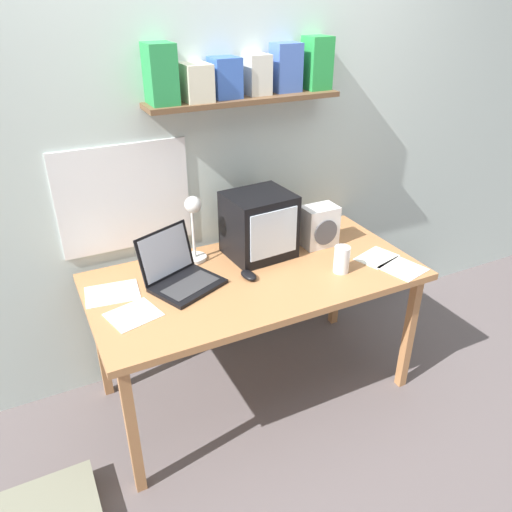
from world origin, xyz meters
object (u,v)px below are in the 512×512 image
object	(u,v)px
loose_paper_near_monitor	(403,269)
space_heater	(319,226)
juice_glass	(342,261)
crt_monitor	(259,225)
laptop	(178,271)
printed_handout	(134,315)
corner_desk	(256,284)
computer_mouse	(249,275)
open_notebook	(377,257)
loose_paper_near_laptop	(112,293)
desk_lamp	(194,222)

from	to	relation	value
loose_paper_near_monitor	space_heater	bearing A→B (deg)	119.19
loose_paper_near_monitor	juice_glass	bearing A→B (deg)	157.76
crt_monitor	juice_glass	xyz separation A→B (m)	(0.28, -0.35, -0.11)
laptop	space_heater	xyz separation A→B (m)	(0.81, 0.04, 0.05)
juice_glass	space_heater	bearing A→B (deg)	78.61
juice_glass	printed_handout	xyz separation A→B (m)	(-1.01, 0.09, -0.06)
loose_paper_near_monitor	corner_desk	bearing A→B (deg)	157.28
computer_mouse	loose_paper_near_monitor	xyz separation A→B (m)	(0.73, -0.26, -0.01)
crt_monitor	space_heater	bearing A→B (deg)	-12.31
open_notebook	laptop	bearing A→B (deg)	167.52
laptop	loose_paper_near_laptop	bearing A→B (deg)	148.23
desk_lamp	space_heater	size ratio (longest dim) A/B	1.64
space_heater	loose_paper_near_laptop	xyz separation A→B (m)	(-1.12, 0.00, -0.11)
crt_monitor	desk_lamp	xyz separation A→B (m)	(-0.33, 0.07, 0.06)
space_heater	loose_paper_near_laptop	distance (m)	1.12
printed_handout	loose_paper_near_monitor	world-z (taller)	same
laptop	loose_paper_near_monitor	distance (m)	1.11
open_notebook	juice_glass	bearing A→B (deg)	-172.65
laptop	loose_paper_near_laptop	xyz separation A→B (m)	(-0.31, 0.04, -0.06)
corner_desk	laptop	distance (m)	0.39
computer_mouse	desk_lamp	bearing A→B (deg)	122.52
printed_handout	space_heater	bearing A→B (deg)	11.11
computer_mouse	loose_paper_near_monitor	size ratio (longest dim) A/B	0.49
corner_desk	open_notebook	world-z (taller)	open_notebook
space_heater	computer_mouse	xyz separation A→B (m)	(-0.50, -0.15, -0.09)
desk_lamp	corner_desk	bearing A→B (deg)	-37.53
desk_lamp	space_heater	distance (m)	0.69
crt_monitor	juice_glass	distance (m)	0.46
loose_paper_near_monitor	laptop	bearing A→B (deg)	160.30
crt_monitor	desk_lamp	bearing A→B (deg)	164.56
crt_monitor	desk_lamp	world-z (taller)	desk_lamp
crt_monitor	space_heater	xyz separation A→B (m)	(0.34, -0.05, -0.06)
space_heater	printed_handout	bearing A→B (deg)	-169.45
desk_lamp	computer_mouse	bearing A→B (deg)	-46.69
juice_glass	open_notebook	world-z (taller)	juice_glass
crt_monitor	open_notebook	bearing A→B (deg)	-34.83
computer_mouse	crt_monitor	bearing A→B (deg)	51.95
juice_glass	printed_handout	bearing A→B (deg)	175.10
crt_monitor	desk_lamp	distance (m)	0.34
desk_lamp	open_notebook	xyz separation A→B (m)	(0.86, -0.38, -0.22)
laptop	space_heater	world-z (taller)	laptop
juice_glass	loose_paper_near_laptop	world-z (taller)	juice_glass
laptop	open_notebook	xyz separation A→B (m)	(1.00, -0.22, -0.06)
open_notebook	desk_lamp	bearing A→B (deg)	156.11
laptop	desk_lamp	world-z (taller)	desk_lamp
crt_monitor	juice_glass	bearing A→B (deg)	-55.31
laptop	juice_glass	xyz separation A→B (m)	(0.75, -0.25, -0.00)
corner_desk	loose_paper_near_laptop	world-z (taller)	loose_paper_near_laptop
crt_monitor	loose_paper_near_monitor	bearing A→B (deg)	-43.32
juice_glass	computer_mouse	xyz separation A→B (m)	(-0.44, 0.14, -0.04)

